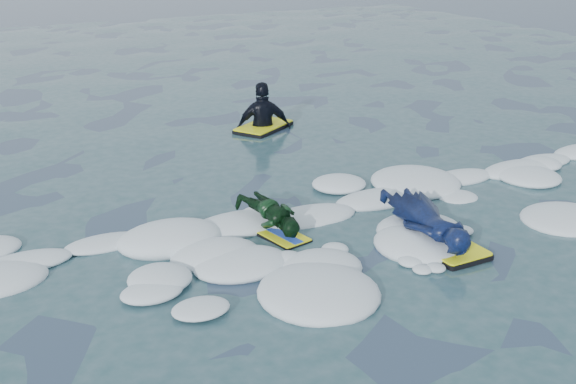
% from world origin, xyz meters
% --- Properties ---
extents(ground, '(120.00, 120.00, 0.00)m').
position_xyz_m(ground, '(0.00, 0.00, 0.00)').
color(ground, '#1C2943').
rests_on(ground, ground).
extents(foam_band, '(12.00, 3.10, 0.30)m').
position_xyz_m(foam_band, '(0.00, 1.03, 0.00)').
color(foam_band, white).
rests_on(foam_band, ground).
extents(prone_woman_unit, '(0.91, 1.80, 0.45)m').
position_xyz_m(prone_woman_unit, '(0.86, 0.14, 0.23)').
color(prone_woman_unit, black).
rests_on(prone_woman_unit, ground).
extents(prone_child_unit, '(0.58, 1.14, 0.41)m').
position_xyz_m(prone_child_unit, '(-0.65, 1.15, 0.21)').
color(prone_child_unit, black).
rests_on(prone_child_unit, ground).
extents(waiting_rider_unit, '(1.30, 1.13, 1.71)m').
position_xyz_m(waiting_rider_unit, '(1.17, 5.33, 0.01)').
color(waiting_rider_unit, black).
rests_on(waiting_rider_unit, ground).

